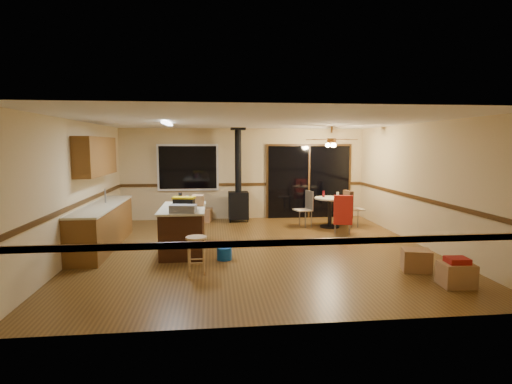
{
  "coord_description": "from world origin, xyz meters",
  "views": [
    {
      "loc": [
        -0.89,
        -7.98,
        2.13
      ],
      "look_at": [
        0.0,
        0.3,
        1.15
      ],
      "focal_mm": 28.0,
      "sensor_mm": 36.0,
      "label": 1
    }
  ],
  "objects": [
    {
      "name": "floor",
      "position": [
        0.0,
        0.0,
        0.0
      ],
      "size": [
        7.0,
        7.0,
        0.0
      ],
      "primitive_type": "plane",
      "color": "brown",
      "rests_on": "ground"
    },
    {
      "name": "ceiling",
      "position": [
        0.0,
        0.0,
        2.6
      ],
      "size": [
        7.0,
        7.0,
        0.0
      ],
      "primitive_type": "plane",
      "rotation": [
        3.14,
        0.0,
        0.0
      ],
      "color": "silver",
      "rests_on": "ground"
    },
    {
      "name": "wall_back",
      "position": [
        0.0,
        3.5,
        1.3
      ],
      "size": [
        7.0,
        0.0,
        7.0
      ],
      "primitive_type": "plane",
      "rotation": [
        1.57,
        0.0,
        0.0
      ],
      "color": "tan",
      "rests_on": "ground"
    },
    {
      "name": "wall_front",
      "position": [
        0.0,
        -3.5,
        1.3
      ],
      "size": [
        7.0,
        0.0,
        7.0
      ],
      "primitive_type": "plane",
      "rotation": [
        -1.57,
        0.0,
        0.0
      ],
      "color": "tan",
      "rests_on": "ground"
    },
    {
      "name": "wall_left",
      "position": [
        -3.5,
        0.0,
        1.3
      ],
      "size": [
        0.0,
        7.0,
        7.0
      ],
      "primitive_type": "plane",
      "rotation": [
        1.57,
        0.0,
        1.57
      ],
      "color": "tan",
      "rests_on": "ground"
    },
    {
      "name": "wall_right",
      "position": [
        3.5,
        0.0,
        1.3
      ],
      "size": [
        0.0,
        7.0,
        7.0
      ],
      "primitive_type": "plane",
      "rotation": [
        1.57,
        0.0,
        -1.57
      ],
      "color": "tan",
      "rests_on": "ground"
    },
    {
      "name": "chair_rail",
      "position": [
        0.0,
        0.0,
        1.0
      ],
      "size": [
        7.0,
        7.0,
        0.08
      ],
      "primitive_type": null,
      "color": "#3F270F",
      "rests_on": "ground"
    },
    {
      "name": "window",
      "position": [
        -1.6,
        3.45,
        1.5
      ],
      "size": [
        1.72,
        0.1,
        1.32
      ],
      "primitive_type": "cube",
      "color": "black",
      "rests_on": "ground"
    },
    {
      "name": "sliding_door",
      "position": [
        1.9,
        3.45,
        1.05
      ],
      "size": [
        2.52,
        0.1,
        2.1
      ],
      "primitive_type": "cube",
      "color": "black",
      "rests_on": "ground"
    },
    {
      "name": "lower_cabinets",
      "position": [
        -3.2,
        0.5,
        0.43
      ],
      "size": [
        0.6,
        3.0,
        0.86
      ],
      "primitive_type": "cube",
      "color": "brown",
      "rests_on": "ground"
    },
    {
      "name": "countertop",
      "position": [
        -3.2,
        0.5,
        0.88
      ],
      "size": [
        0.64,
        3.04,
        0.04
      ],
      "primitive_type": "cube",
      "color": "beige",
      "rests_on": "lower_cabinets"
    },
    {
      "name": "upper_cabinets",
      "position": [
        -3.33,
        0.7,
        1.9
      ],
      "size": [
        0.35,
        2.0,
        0.8
      ],
      "primitive_type": "cube",
      "color": "brown",
      "rests_on": "ground"
    },
    {
      "name": "kitchen_island",
      "position": [
        -1.5,
        0.0,
        0.45
      ],
      "size": [
        0.88,
        1.68,
        0.9
      ],
      "color": "#33190C",
      "rests_on": "ground"
    },
    {
      "name": "wood_stove",
      "position": [
        -0.2,
        3.05,
        0.73
      ],
      "size": [
        0.55,
        0.5,
        2.52
      ],
      "color": "black",
      "rests_on": "ground"
    },
    {
      "name": "ceiling_fan",
      "position": [
        2.12,
        1.99,
        2.21
      ],
      "size": [
        0.24,
        0.24,
        0.55
      ],
      "color": "brown",
      "rests_on": "ceiling"
    },
    {
      "name": "fluorescent_strip",
      "position": [
        -1.8,
        0.3,
        2.56
      ],
      "size": [
        0.1,
        1.2,
        0.04
      ],
      "primitive_type": "cube",
      "color": "white",
      "rests_on": "ceiling"
    },
    {
      "name": "toolbox_grey",
      "position": [
        -1.45,
        -0.66,
        0.97
      ],
      "size": [
        0.5,
        0.33,
        0.15
      ],
      "primitive_type": "cube",
      "rotation": [
        0.0,
        0.0,
        -0.16
      ],
      "color": "slate",
      "rests_on": "kitchen_island"
    },
    {
      "name": "toolbox_black",
      "position": [
        -1.46,
        -0.31,
        1.01
      ],
      "size": [
        0.42,
        0.27,
        0.21
      ],
      "primitive_type": "cube",
      "rotation": [
        0.0,
        0.0,
        -0.2
      ],
      "color": "black",
      "rests_on": "kitchen_island"
    },
    {
      "name": "toolbox_yellow_lid",
      "position": [
        -1.46,
        -0.31,
        1.13
      ],
      "size": [
        0.46,
        0.3,
        0.03
      ],
      "primitive_type": "cube",
      "rotation": [
        0.0,
        0.0,
        -0.2
      ],
      "color": "gold",
      "rests_on": "toolbox_black"
    },
    {
      "name": "box_on_island",
      "position": [
        -1.21,
        0.21,
        1.01
      ],
      "size": [
        0.25,
        0.33,
        0.21
      ],
      "primitive_type": "cube",
      "rotation": [
        0.0,
        0.0,
        -0.05
      ],
      "color": "#956A42",
      "rests_on": "kitchen_island"
    },
    {
      "name": "bottle_dark",
      "position": [
        -1.57,
        0.31,
        1.03
      ],
      "size": [
        0.09,
        0.09,
        0.26
      ],
      "primitive_type": "cylinder",
      "rotation": [
        0.0,
        0.0,
        -0.31
      ],
      "color": "black",
      "rests_on": "kitchen_island"
    },
    {
      "name": "bottle_pink",
      "position": [
        -1.5,
        0.05,
        1.01
      ],
      "size": [
        0.07,
        0.07,
        0.22
      ],
      "primitive_type": "cylinder",
      "rotation": [
        0.0,
        0.0,
        0.03
      ],
      "color": "#D84C8C",
      "rests_on": "kitchen_island"
    },
    {
      "name": "bottle_white",
      "position": [
        -1.43,
        0.31,
        1.0
      ],
      "size": [
        0.08,
        0.08,
        0.19
      ],
      "primitive_type": "cylinder",
      "rotation": [
        0.0,
        0.0,
        -0.22
      ],
      "color": "white",
      "rests_on": "kitchen_island"
    },
    {
      "name": "bar_stool",
      "position": [
        -1.18,
        -1.49,
        0.32
      ],
      "size": [
        0.43,
        0.43,
        0.63
      ],
      "primitive_type": "cylinder",
      "rotation": [
        0.0,
        0.0,
        -0.27
      ],
      "color": "tan",
      "rests_on": "floor"
    },
    {
      "name": "blue_bucket",
      "position": [
        -0.7,
        -0.69,
        0.12
      ],
      "size": [
        0.37,
        0.37,
        0.23
      ],
      "primitive_type": "cylinder",
      "rotation": [
        0.0,
        0.0,
        -0.4
      ],
      "color": "#0B46A6",
      "rests_on": "floor"
    },
    {
      "name": "dining_table",
      "position": [
        2.12,
        1.99,
        0.53
      ],
      "size": [
        0.8,
        0.8,
        0.78
      ],
      "color": "black",
      "rests_on": "ground"
    },
    {
      "name": "glass_red",
      "position": [
        1.97,
        2.09,
        0.86
      ],
      "size": [
        0.07,
        0.07,
        0.17
      ],
      "primitive_type": "cylinder",
      "rotation": [
        0.0,
        0.0,
        0.18
      ],
      "color": "#590C14",
      "rests_on": "dining_table"
    },
    {
      "name": "glass_cream",
      "position": [
        2.3,
        1.94,
        0.86
      ],
      "size": [
        0.08,
        0.08,
        0.15
      ],
      "primitive_type": "cylinder",
      "rotation": [
        0.0,
        0.0,
        0.2
      ],
      "color": "beige",
      "rests_on": "dining_table"
    },
    {
      "name": "chair_left",
      "position": [
        1.52,
        2.11,
        0.59
      ],
      "size": [
        0.49,
        0.49,
        0.51
      ],
      "color": "tan",
      "rests_on": "ground"
    },
    {
      "name": "chair_near",
      "position": [
        2.17,
        1.11,
        0.6
      ],
      "size": [
        0.52,
        0.55,
        0.7
      ],
      "color": "tan",
      "rests_on": "ground"
    },
    {
      "name": "chair_right",
      "position": [
        2.63,
        2.02,
        0.6
      ],
      "size": [
        0.5,
        0.46,
        0.7
      ],
      "color": "tan",
      "rests_on": "ground"
    },
    {
      "name": "box_under_window",
      "position": [
        -1.19,
        3.1,
        0.19
      ],
      "size": [
        0.54,
        0.47,
        0.38
      ],
      "primitive_type": "cube",
      "rotation": [
        0.0,
        0.0,
        -0.22
      ],
      "color": "#956A42",
      "rests_on": "floor"
    },
    {
      "name": "box_corner_a",
      "position": [
        2.76,
        -2.48,
        0.18
      ],
      "size": [
        0.5,
        0.43,
        0.36
      ],
      "primitive_type": "cube",
      "rotation": [
        0.0,
        0.0,
        -0.07
      ],
      "color": "#956A42",
      "rests_on": "floor"
    },
    {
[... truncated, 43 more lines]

